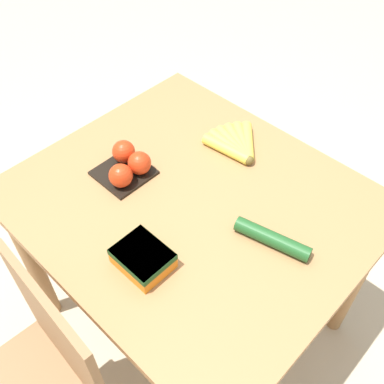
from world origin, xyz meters
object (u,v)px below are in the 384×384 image
Objects in this scene: carrot_bag at (143,257)px; cucumber_near at (272,239)px; banana_bunch at (236,145)px; tomato_pack at (127,165)px.

carrot_bag reaches higher than cucumber_near.
carrot_bag is at bearing 102.66° from banana_bunch.
banana_bunch is 0.86× the size of cucumber_near.
carrot_bag reaches higher than banana_bunch.
carrot_bag is (-0.12, 0.52, 0.01)m from banana_bunch.
tomato_pack is 1.12× the size of carrot_bag.
tomato_pack reaches higher than banana_bunch.
banana_bunch is 0.40m from cucumber_near.
banana_bunch is at bearing -35.51° from cucumber_near.
carrot_bag is 0.36m from cucumber_near.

